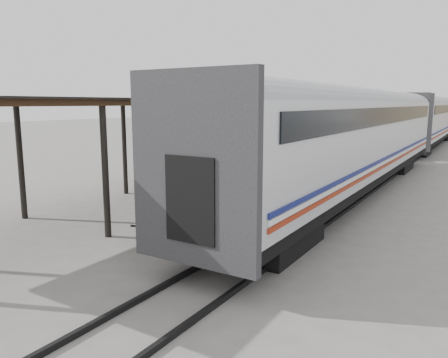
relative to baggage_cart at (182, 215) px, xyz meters
name	(u,v)px	position (x,y,z in m)	size (l,w,h in m)	color
ground	(184,227)	(-0.49, 0.74, -0.65)	(160.00, 160.00, 0.00)	slate
train	(430,117)	(2.70, 34.54, 2.04)	(3.45, 76.01, 4.01)	silver
canopy	(327,103)	(-3.89, 24.74, 3.36)	(4.90, 64.30, 4.15)	#422B19
rails	(428,145)	(2.71, 34.74, -0.59)	(1.54, 150.00, 0.12)	black
building_left	(388,108)	(-10.49, 82.74, 2.35)	(12.00, 8.00, 6.00)	tan
baggage_cart	(182,215)	(0.00, 0.00, 0.00)	(1.79, 2.63, 0.86)	olive
suitcase_stack	(189,200)	(0.02, 0.38, 0.41)	(1.42, 1.13, 0.58)	#333335
luggage_tug	(309,156)	(-2.41, 17.17, -0.10)	(1.06, 1.47, 1.19)	maroon
porter	(174,183)	(0.25, -0.65, 1.10)	(0.65, 0.43, 1.78)	navy
pedestrian	(307,149)	(-2.75, 17.71, 0.27)	(1.08, 0.45, 1.84)	black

